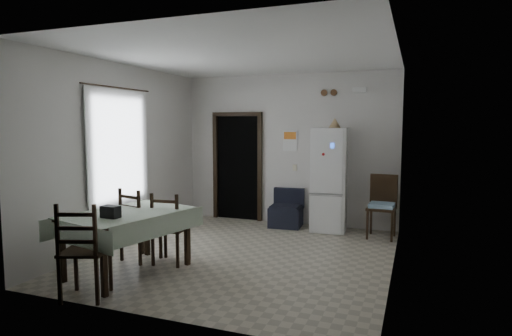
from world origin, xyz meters
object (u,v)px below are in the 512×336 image
object	(u,v)px
fridge	(329,180)
corner_chair	(382,207)
dining_chair_near_head	(85,250)
navy_seat	(286,208)
dining_table	(128,243)
dining_chair_far_left	(141,224)
dining_chair_far_right	(171,228)

from	to	relation	value
fridge	corner_chair	world-z (taller)	fridge
fridge	dining_chair_near_head	bearing A→B (deg)	-120.60
fridge	navy_seat	distance (m)	1.01
dining_table	dining_chair_near_head	size ratio (longest dim) A/B	1.41
navy_seat	dining_table	size ratio (longest dim) A/B	0.46
corner_chair	dining_table	xyz separation A→B (m)	(-2.93, -2.97, -0.13)
fridge	dining_chair_far_left	bearing A→B (deg)	-134.28
fridge	corner_chair	bearing A→B (deg)	-17.89
dining_chair_far_left	corner_chair	bearing A→B (deg)	-129.01
dining_chair_far_left	dining_chair_far_right	distance (m)	0.48
corner_chair	dining_table	distance (m)	4.18
dining_table	dining_chair_far_right	world-z (taller)	dining_chair_far_right
corner_chair	dining_chair_far_left	bearing A→B (deg)	-138.65
dining_table	dining_chair_far_right	size ratio (longest dim) A/B	1.54
fridge	navy_seat	world-z (taller)	fridge
navy_seat	corner_chair	xyz separation A→B (m)	(1.76, -0.22, 0.18)
fridge	dining_chair_far_left	world-z (taller)	fridge
fridge	dining_chair_far_right	xyz separation A→B (m)	(-1.70, -2.63, -0.43)
fridge	dining_chair_near_head	distance (m)	4.48
fridge	dining_chair_near_head	world-z (taller)	fridge
fridge	navy_seat	xyz separation A→B (m)	(-0.82, 0.00, -0.58)
corner_chair	dining_chair_far_right	distance (m)	3.58
dining_chair_near_head	navy_seat	bearing A→B (deg)	-125.05
dining_chair_far_right	dining_chair_near_head	bearing A→B (deg)	75.30
dining_chair_far_right	dining_chair_far_left	bearing A→B (deg)	-1.89
dining_chair_far_left	dining_chair_near_head	world-z (taller)	dining_chair_near_head
navy_seat	dining_chair_far_left	xyz separation A→B (m)	(-1.36, -2.66, 0.17)
fridge	corner_chair	xyz separation A→B (m)	(0.94, -0.22, -0.40)
navy_seat	dining_chair_far_right	size ratio (longest dim) A/B	0.71
navy_seat	dining_table	bearing A→B (deg)	-114.68
navy_seat	dining_chair_near_head	size ratio (longest dim) A/B	0.65
navy_seat	dining_chair_near_head	xyz separation A→B (m)	(-1.11, -4.02, 0.19)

